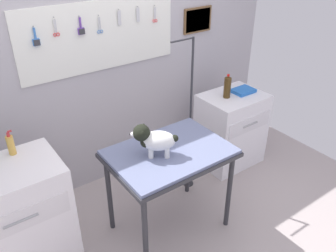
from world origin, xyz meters
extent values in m
cube|color=#B0A3A1|center=(0.00, 0.00, -0.02)|extent=(4.40, 4.00, 0.04)
cube|color=#B0ABB2|center=(0.00, 1.28, 1.15)|extent=(4.00, 0.06, 2.30)
cube|color=white|center=(-0.06, 1.24, 1.56)|extent=(1.55, 0.02, 0.63)
cylinder|color=gray|center=(-0.65, 1.23, 1.74)|extent=(0.01, 0.02, 0.01)
cylinder|color=#3C73C1|center=(-0.65, 1.22, 1.68)|extent=(0.02, 0.02, 0.09)
cube|color=#3C73C1|center=(-0.65, 1.22, 1.61)|extent=(0.06, 0.02, 0.06)
cube|color=#333338|center=(-0.65, 1.21, 1.61)|extent=(0.05, 0.01, 0.05)
cylinder|color=gray|center=(-0.47, 1.23, 1.79)|extent=(0.01, 0.02, 0.01)
cube|color=silver|center=(-0.48, 1.22, 1.72)|extent=(0.01, 0.00, 0.11)
cube|color=silver|center=(-0.47, 1.22, 1.72)|extent=(0.01, 0.00, 0.11)
torus|color=red|center=(-0.48, 1.22, 1.64)|extent=(0.03, 0.01, 0.03)
torus|color=red|center=(-0.46, 1.22, 1.64)|extent=(0.03, 0.01, 0.03)
cylinder|color=gray|center=(-0.25, 1.23, 1.77)|extent=(0.01, 0.02, 0.01)
cylinder|color=#633C9E|center=(-0.25, 1.22, 1.71)|extent=(0.02, 0.02, 0.09)
cube|color=#633C9E|center=(-0.25, 1.22, 1.64)|extent=(0.06, 0.02, 0.06)
cube|color=#333338|center=(-0.25, 1.21, 1.64)|extent=(0.05, 0.01, 0.05)
cylinder|color=gray|center=(-0.07, 1.23, 1.75)|extent=(0.01, 0.02, 0.01)
cube|color=silver|center=(-0.08, 1.22, 1.68)|extent=(0.01, 0.00, 0.11)
cube|color=silver|center=(-0.07, 1.22, 1.68)|extent=(0.01, 0.00, 0.11)
torus|color=#3C74C2|center=(-0.09, 1.22, 1.61)|extent=(0.03, 0.01, 0.03)
torus|color=#3C74C2|center=(-0.06, 1.22, 1.61)|extent=(0.03, 0.01, 0.03)
cylinder|color=gray|center=(0.13, 1.23, 1.78)|extent=(0.01, 0.02, 0.01)
cube|color=silver|center=(0.13, 1.22, 1.70)|extent=(0.03, 0.01, 0.13)
cylinder|color=gray|center=(0.33, 1.23, 1.78)|extent=(0.01, 0.02, 0.01)
cube|color=silver|center=(0.33, 1.22, 1.70)|extent=(0.03, 0.01, 0.13)
cylinder|color=gray|center=(0.52, 1.23, 1.76)|extent=(0.01, 0.02, 0.01)
cube|color=silver|center=(0.51, 1.22, 1.69)|extent=(0.01, 0.00, 0.11)
cube|color=silver|center=(0.52, 1.22, 1.69)|extent=(0.01, 0.00, 0.11)
torus|color=red|center=(0.51, 1.22, 1.62)|extent=(0.03, 0.01, 0.03)
torus|color=red|center=(0.53, 1.22, 1.62)|extent=(0.03, 0.01, 0.03)
cube|color=brown|center=(1.08, 1.24, 1.55)|extent=(0.36, 0.02, 0.27)
cube|color=#AF7651|center=(1.08, 1.23, 1.55)|extent=(0.33, 0.01, 0.23)
cylinder|color=#2D2D33|center=(-0.46, -0.06, 0.39)|extent=(0.04, 0.04, 0.78)
cylinder|color=#2D2D33|center=(0.42, -0.06, 0.39)|extent=(0.04, 0.04, 0.78)
cylinder|color=#2D2D33|center=(-0.46, 0.53, 0.39)|extent=(0.04, 0.04, 0.78)
cylinder|color=#2D2D33|center=(0.42, 0.53, 0.39)|extent=(0.04, 0.04, 0.78)
cube|color=#2D2D33|center=(-0.02, 0.24, 0.80)|extent=(1.00, 0.70, 0.03)
cube|color=slate|center=(-0.02, 0.24, 0.83)|extent=(0.97, 0.68, 0.03)
cylinder|color=#2D2D33|center=(0.50, 0.61, 0.01)|extent=(0.11, 0.11, 0.01)
cylinder|color=#2D2D33|center=(0.50, 0.61, 0.80)|extent=(0.02, 0.02, 1.61)
cylinder|color=#2D2D33|center=(0.38, 0.61, 1.60)|extent=(0.24, 0.02, 0.02)
cylinder|color=white|center=(-0.20, 0.24, 0.89)|extent=(0.04, 0.04, 0.09)
cylinder|color=white|center=(-0.15, 0.31, 0.89)|extent=(0.04, 0.04, 0.09)
cylinder|color=white|center=(-0.09, 0.17, 0.89)|extent=(0.04, 0.04, 0.09)
cylinder|color=white|center=(-0.05, 0.23, 0.89)|extent=(0.04, 0.04, 0.09)
ellipsoid|color=white|center=(-0.12, 0.24, 0.97)|extent=(0.32, 0.30, 0.15)
ellipsoid|color=black|center=(-0.20, 0.29, 0.97)|extent=(0.15, 0.15, 0.08)
sphere|color=black|center=(-0.23, 0.31, 1.05)|extent=(0.14, 0.14, 0.14)
ellipsoid|color=white|center=(-0.28, 0.35, 1.03)|extent=(0.08, 0.08, 0.04)
sphere|color=black|center=(-0.30, 0.36, 1.03)|extent=(0.02, 0.02, 0.02)
ellipsoid|color=black|center=(-0.25, 0.26, 1.06)|extent=(0.05, 0.05, 0.07)
ellipsoid|color=black|center=(-0.19, 0.35, 1.06)|extent=(0.05, 0.05, 0.07)
sphere|color=black|center=(-0.02, 0.17, 0.99)|extent=(0.06, 0.06, 0.06)
cube|color=white|center=(-1.21, 0.65, 0.45)|extent=(0.80, 0.56, 0.91)
cube|color=silver|center=(-1.21, 0.36, 0.65)|extent=(0.70, 0.01, 0.18)
cylinder|color=#99999E|center=(-1.21, 0.35, 0.65)|extent=(0.24, 0.02, 0.02)
cube|color=white|center=(1.16, 0.69, 0.42)|extent=(0.68, 0.52, 0.84)
cube|color=silver|center=(1.16, 0.42, 0.61)|extent=(0.60, 0.01, 0.17)
cylinder|color=#99999E|center=(1.16, 0.42, 0.61)|extent=(0.20, 0.02, 0.02)
cylinder|color=gold|center=(-1.08, 0.82, 0.98)|extent=(0.05, 0.05, 0.16)
cylinder|color=#C63336|center=(-1.08, 0.82, 1.08)|extent=(0.02, 0.02, 0.03)
cube|color=#C63336|center=(-1.07, 0.82, 1.10)|extent=(0.03, 0.01, 0.01)
cylinder|color=#453013|center=(1.07, 0.70, 0.95)|extent=(0.07, 0.07, 0.22)
cone|color=#453013|center=(1.07, 0.70, 1.07)|extent=(0.07, 0.07, 0.02)
cylinder|color=red|center=(1.07, 0.70, 1.09)|extent=(0.03, 0.03, 0.02)
cube|color=blue|center=(1.30, 0.69, 0.86)|extent=(0.24, 0.18, 0.04)
camera|label=1|loc=(-1.43, -1.71, 2.45)|focal=37.87mm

